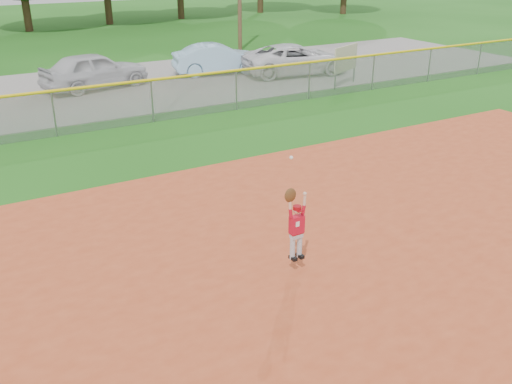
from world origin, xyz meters
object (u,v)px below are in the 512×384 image
(car_blue, at_px, (218,59))
(ballplayer, at_px, (296,224))
(car_white_b, at_px, (295,59))
(sponsor_sign, at_px, (346,59))
(car_white_a, at_px, (94,70))

(car_blue, distance_m, ballplayer, 18.63)
(car_white_b, bearing_deg, sponsor_sign, -160.05)
(car_white_a, height_order, car_blue, car_white_a)
(car_blue, height_order, car_white_b, car_white_b)
(car_white_a, relative_size, sponsor_sign, 2.50)
(car_white_b, height_order, ballplayer, ballplayer)
(car_white_b, bearing_deg, car_blue, 67.30)
(car_white_a, relative_size, car_white_b, 0.89)
(car_white_b, distance_m, ballplayer, 18.34)
(car_white_a, xyz_separation_m, sponsor_sign, (9.76, -4.95, 0.36))
(car_white_a, bearing_deg, ballplayer, 164.74)
(car_blue, bearing_deg, sponsor_sign, -131.56)
(car_white_a, distance_m, car_white_b, 9.37)
(car_white_a, distance_m, ballplayer, 17.13)
(ballplayer, bearing_deg, car_blue, 67.94)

